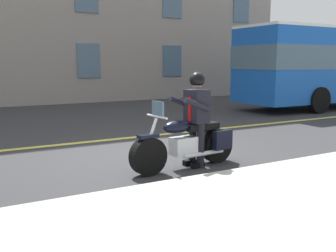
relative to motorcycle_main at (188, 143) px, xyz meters
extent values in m
plane|color=#333335|center=(0.05, -1.10, -0.45)|extent=(80.00, 80.00, 0.00)
cube|color=#E5DB4C|center=(0.05, -3.10, -0.45)|extent=(60.00, 0.16, 0.01)
cylinder|color=black|center=(0.84, 0.09, -0.12)|extent=(0.68, 0.27, 0.66)
cylinder|color=black|center=(-0.70, -0.08, -0.12)|extent=(0.68, 0.27, 0.66)
cube|color=silver|center=(0.05, 0.00, -0.03)|extent=(0.59, 0.34, 0.32)
ellipsoid|color=black|center=(0.24, 0.02, 0.33)|extent=(0.59, 0.34, 0.24)
cube|color=black|center=(-0.30, -0.03, 0.29)|extent=(0.73, 0.35, 0.12)
cube|color=black|center=(-0.67, 0.15, 0.03)|extent=(0.41, 0.16, 0.36)
cube|color=black|center=(-0.63, -0.29, 0.03)|extent=(0.41, 0.16, 0.36)
cylinder|color=silver|center=(0.82, 0.08, 0.15)|extent=(0.35, 0.09, 0.76)
cylinder|color=silver|center=(0.66, 0.07, 0.55)|extent=(0.10, 0.60, 0.04)
cube|color=black|center=(0.84, 0.09, 0.23)|extent=(0.37, 0.20, 0.06)
cylinder|color=silver|center=(-0.27, 0.13, -0.19)|extent=(0.90, 0.17, 0.08)
cube|color=slate|center=(0.64, 0.06, 0.67)|extent=(0.07, 0.32, 0.28)
cylinder|color=black|center=(-0.22, 0.10, -0.03)|extent=(0.14, 0.14, 0.84)
cube|color=black|center=(-0.16, 0.10, -0.40)|extent=(0.27, 0.14, 0.10)
cylinder|color=black|center=(-0.19, -0.14, -0.03)|extent=(0.14, 0.14, 0.84)
cube|color=black|center=(-0.13, -0.14, -0.40)|extent=(0.27, 0.14, 0.10)
cube|color=black|center=(-0.20, -0.02, 0.67)|extent=(0.36, 0.43, 0.60)
cube|color=red|center=(-0.04, -0.01, 0.63)|extent=(0.03, 0.07, 0.44)
cylinder|color=black|center=(-0.05, 0.21, 0.73)|extent=(0.56, 0.16, 0.28)
cylinder|color=black|center=(0.00, -0.22, 0.73)|extent=(0.56, 0.16, 0.28)
sphere|color=tan|center=(-0.20, -0.02, 1.10)|extent=(0.22, 0.22, 0.22)
sphere|color=black|center=(-0.20, -0.02, 1.15)|extent=(0.28, 0.28, 0.28)
cylinder|color=black|center=(-8.38, -6.50, 0.05)|extent=(1.00, 0.30, 1.00)
cylinder|color=black|center=(-8.38, -4.10, 0.05)|extent=(1.00, 0.30, 1.00)
cube|color=slate|center=(-11.05, -12.07, 1.55)|extent=(1.10, 0.06, 1.60)
cube|color=slate|center=(-6.51, -12.07, 1.55)|extent=(1.10, 0.06, 1.60)
cube|color=slate|center=(-1.96, -12.07, 1.55)|extent=(1.10, 0.06, 1.60)
cube|color=slate|center=(-11.05, -12.07, 4.55)|extent=(1.10, 0.06, 1.60)
cube|color=slate|center=(-6.51, -12.07, 4.55)|extent=(1.10, 0.06, 1.60)
camera|label=1|loc=(3.60, 5.79, 1.45)|focal=40.90mm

